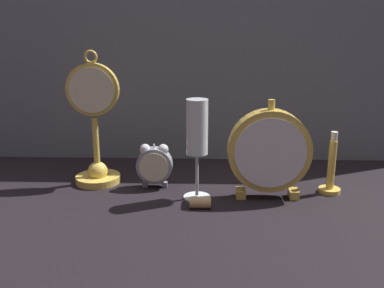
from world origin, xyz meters
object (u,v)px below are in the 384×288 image
at_px(champagne_flute, 197,134).
at_px(brass_candlestick, 331,173).
at_px(pocket_watch_on_stand, 95,133).
at_px(wine_cork, 200,203).
at_px(alarm_clock_twin_bell, 154,164).
at_px(mantel_clock_silver, 269,151).

height_order(champagne_flute, brass_candlestick, champagne_flute).
bearing_deg(pocket_watch_on_stand, wine_cork, -30.06).
bearing_deg(brass_candlestick, champagne_flute, -172.50).
relative_size(pocket_watch_on_stand, wine_cork, 7.16).
relative_size(pocket_watch_on_stand, brass_candlestick, 2.21).
bearing_deg(wine_cork, brass_candlestick, 18.01).
bearing_deg(champagne_flute, brass_candlestick, 7.50).
relative_size(alarm_clock_twin_bell, brass_candlestick, 0.74).
height_order(pocket_watch_on_stand, wine_cork, pocket_watch_on_stand).
xyz_separation_m(pocket_watch_on_stand, wine_cork, (0.24, -0.14, -0.11)).
bearing_deg(alarm_clock_twin_bell, wine_cork, -47.09).
relative_size(alarm_clock_twin_bell, mantel_clock_silver, 0.48).
xyz_separation_m(alarm_clock_twin_bell, brass_candlestick, (0.38, -0.02, -0.01)).
xyz_separation_m(mantel_clock_silver, brass_candlestick, (0.14, 0.03, -0.06)).
height_order(alarm_clock_twin_bell, champagne_flute, champagne_flute).
bearing_deg(champagne_flute, alarm_clock_twin_bell, 148.62).
bearing_deg(alarm_clock_twin_bell, brass_candlestick, -3.05).
relative_size(pocket_watch_on_stand, mantel_clock_silver, 1.44).
distance_m(pocket_watch_on_stand, brass_candlestick, 0.53).
xyz_separation_m(alarm_clock_twin_bell, wine_cork, (0.10, -0.11, -0.04)).
height_order(pocket_watch_on_stand, champagne_flute, pocket_watch_on_stand).
bearing_deg(champagne_flute, wine_cork, -81.48).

